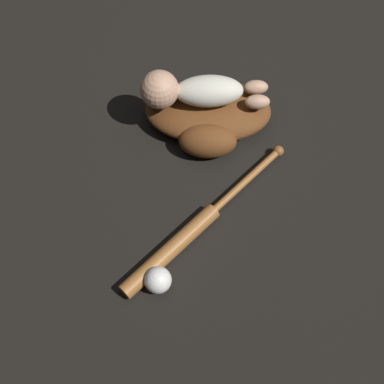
{
  "coord_description": "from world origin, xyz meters",
  "views": [
    {
      "loc": [
        0.23,
        0.96,
        1.34
      ],
      "look_at": [
        0.14,
        0.31,
        0.07
      ],
      "focal_mm": 50.0,
      "sensor_mm": 36.0,
      "label": 1
    }
  ],
  "objects_px": {
    "baseball_bat": "(186,235)",
    "baseball": "(158,280)",
    "baseball_glove": "(208,115)",
    "baby_figure": "(192,91)"
  },
  "relations": [
    {
      "from": "baby_figure",
      "to": "baseball_bat",
      "type": "xyz_separation_m",
      "value": [
        0.07,
        0.38,
        -0.12
      ]
    },
    {
      "from": "baseball_glove",
      "to": "baseball",
      "type": "distance_m",
      "value": 0.52
    },
    {
      "from": "baseball_glove",
      "to": "baseball_bat",
      "type": "relative_size",
      "value": 0.8
    },
    {
      "from": "baseball_bat",
      "to": "baseball",
      "type": "xyz_separation_m",
      "value": [
        0.09,
        0.12,
        0.01
      ]
    },
    {
      "from": "baseball_bat",
      "to": "baseball",
      "type": "bearing_deg",
      "value": 53.13
    },
    {
      "from": "baseball_glove",
      "to": "baseball",
      "type": "bearing_deg",
      "value": 67.39
    },
    {
      "from": "baseball_bat",
      "to": "baseball",
      "type": "distance_m",
      "value": 0.15
    },
    {
      "from": "baseball_glove",
      "to": "baby_figure",
      "type": "relative_size",
      "value": 1.1
    },
    {
      "from": "baby_figure",
      "to": "baseball",
      "type": "distance_m",
      "value": 0.53
    },
    {
      "from": "baseball_glove",
      "to": "baby_figure",
      "type": "height_order",
      "value": "baby_figure"
    }
  ]
}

